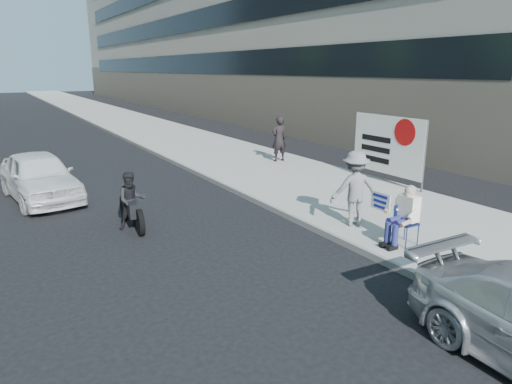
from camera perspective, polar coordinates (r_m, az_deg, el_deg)
ground at (r=9.22m, az=6.24°, el=-9.43°), size 160.00×160.00×0.00m
near_sidewalk at (r=28.42m, az=-11.86°, el=7.27°), size 5.00×120.00×0.15m
seated_protester at (r=10.17m, az=17.88°, el=-2.45°), size 0.83×1.12×1.31m
jogger at (r=11.13m, az=12.24°, el=0.43°), size 1.33×1.03×1.82m
pedestrian_woman at (r=18.67m, az=2.89°, el=6.66°), size 0.68×0.45×1.83m
protest_banner at (r=15.63m, az=16.12°, el=5.66°), size 0.08×3.06×2.20m
white_sedan_near at (r=15.06m, az=-25.45°, el=1.79°), size 2.22×4.41×1.44m
motorcycle at (r=11.59m, az=-15.29°, el=-1.35°), size 0.74×2.05×1.42m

